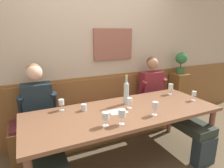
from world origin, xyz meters
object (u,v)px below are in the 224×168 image
wine_glass_center_rear (130,101)px  wine_glass_near_bucket (155,106)px  person_left_seat (166,102)px  wine_glass_right_end (106,116)px  wall_bench (102,121)px  person_right_seat (41,123)px  wine_glass_left_end (61,103)px  wine_glass_mid_right (122,114)px  water_tumbler_right (84,107)px  wine_bottle_amber_mid (126,92)px  dining_table (124,116)px  wine_glass_by_bottle (171,87)px  potted_plant (181,61)px  wine_glass_mid_left (194,94)px

wine_glass_center_rear → wine_glass_near_bucket: size_ratio=0.84×
person_left_seat → wine_glass_right_end: person_left_seat is taller
wall_bench → wine_glass_near_bucket: bearing=-75.5°
person_right_seat → wine_glass_left_end: size_ratio=9.73×
wine_glass_mid_right → water_tumbler_right: 0.57m
person_right_seat → wine_bottle_amber_mid: size_ratio=3.45×
person_right_seat → wine_glass_right_end: person_right_seat is taller
wine_glass_right_end → wine_glass_near_bucket: size_ratio=0.92×
wall_bench → dining_table: 0.82m
wine_glass_near_bucket → wall_bench: bearing=104.5°
dining_table → water_tumbler_right: bearing=154.7°
wine_glass_by_bottle → wine_glass_mid_right: wine_glass_mid_right is taller
person_left_seat → water_tumbler_right: person_left_seat is taller
person_left_seat → potted_plant: bearing=32.7°
wine_glass_mid_left → wine_glass_near_bucket: 0.80m
dining_table → wine_glass_center_rear: (0.10, 0.04, 0.17)m
dining_table → wine_glass_mid_right: bearing=-122.7°
person_right_seat → wine_glass_center_rear: size_ratio=10.16×
dining_table → potted_plant: size_ratio=5.86×
wall_bench → potted_plant: (1.62, 0.03, 0.86)m
wine_glass_mid_left → water_tumbler_right: wine_glass_mid_left is taller
person_right_seat → wine_glass_mid_left: 2.02m
wine_glass_mid_right → water_tumbler_right: (-0.25, 0.50, -0.07)m
wine_glass_right_end → wine_glass_near_bucket: wine_glass_near_bucket is taller
wine_glass_right_end → potted_plant: (1.97, 1.02, 0.29)m
wine_glass_mid_left → wine_glass_by_bottle: 0.36m
person_left_seat → wine_glass_by_bottle: person_left_seat is taller
wine_bottle_amber_mid → water_tumbler_right: 0.58m
person_left_seat → wine_glass_left_end: size_ratio=9.68×
wine_glass_mid_right → wine_bottle_amber_mid: bearing=56.2°
wine_bottle_amber_mid → wine_glass_mid_left: wine_bottle_amber_mid is taller
person_left_seat → wine_glass_mid_right: person_left_seat is taller
wine_glass_near_bucket → wine_glass_by_bottle: wine_glass_by_bottle is taller
person_left_seat → wine_bottle_amber_mid: person_left_seat is taller
wine_glass_by_bottle → wine_glass_mid_left: bearing=-73.3°
wall_bench → wine_glass_near_bucket: 1.16m
dining_table → potted_plant: 1.85m
water_tumbler_right → potted_plant: 2.16m
wine_glass_center_rear → wine_glass_near_bucket: (0.16, -0.30, 0.01)m
dining_table → wine_glass_center_rear: wine_glass_center_rear is taller
potted_plant → wine_glass_mid_left: bearing=-124.0°
dining_table → wine_glass_right_end: 0.47m
wall_bench → wine_glass_mid_right: (-0.19, -1.02, 0.58)m
wine_glass_by_bottle → wall_bench: bearing=152.9°
dining_table → wine_bottle_amber_mid: wine_bottle_amber_mid is taller
wine_glass_center_rear → wine_glass_by_bottle: (0.84, 0.21, 0.02)m
wine_glass_mid_left → wine_glass_mid_right: wine_glass_mid_right is taller
wall_bench → wine_glass_near_bucket: wall_bench is taller
wine_glass_mid_left → wine_glass_by_bottle: (-0.10, 0.34, 0.02)m
wine_glass_center_rear → wine_bottle_amber_mid: bearing=77.4°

